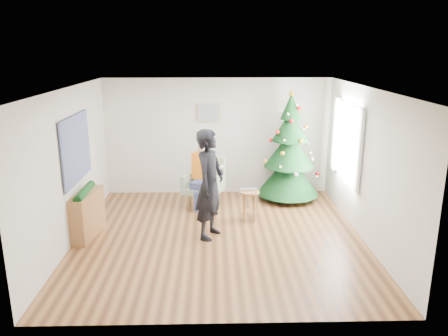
{
  "coord_description": "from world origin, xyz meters",
  "views": [
    {
      "loc": [
        -0.1,
        -7.1,
        3.24
      ],
      "look_at": [
        0.1,
        0.6,
        1.1
      ],
      "focal_mm": 35.0,
      "sensor_mm": 36.0,
      "label": 1
    }
  ],
  "objects_px": {
    "armchair": "(204,188)",
    "stool": "(249,205)",
    "christmas_tree": "(289,151)",
    "console": "(87,214)",
    "standing_man": "(210,184)"
  },
  "relations": [
    {
      "from": "standing_man",
      "to": "console",
      "type": "relative_size",
      "value": 1.92
    },
    {
      "from": "console",
      "to": "stool",
      "type": "bearing_deg",
      "value": 18.8
    },
    {
      "from": "christmas_tree",
      "to": "standing_man",
      "type": "xyz_separation_m",
      "value": [
        -1.71,
        -1.95,
        -0.12
      ]
    },
    {
      "from": "stool",
      "to": "armchair",
      "type": "height_order",
      "value": "armchair"
    },
    {
      "from": "christmas_tree",
      "to": "console",
      "type": "height_order",
      "value": "christmas_tree"
    },
    {
      "from": "armchair",
      "to": "standing_man",
      "type": "distance_m",
      "value": 1.69
    },
    {
      "from": "standing_man",
      "to": "console",
      "type": "distance_m",
      "value": 2.24
    },
    {
      "from": "standing_man",
      "to": "stool",
      "type": "bearing_deg",
      "value": -23.1
    },
    {
      "from": "christmas_tree",
      "to": "console",
      "type": "bearing_deg",
      "value": -154.21
    },
    {
      "from": "christmas_tree",
      "to": "stool",
      "type": "bearing_deg",
      "value": -127.83
    },
    {
      "from": "christmas_tree",
      "to": "console",
      "type": "distance_m",
      "value": 4.36
    },
    {
      "from": "stool",
      "to": "console",
      "type": "bearing_deg",
      "value": -167.74
    },
    {
      "from": "christmas_tree",
      "to": "standing_man",
      "type": "height_order",
      "value": "christmas_tree"
    },
    {
      "from": "armchair",
      "to": "stool",
      "type": "bearing_deg",
      "value": -23.52
    },
    {
      "from": "christmas_tree",
      "to": "console",
      "type": "relative_size",
      "value": 2.41
    }
  ]
}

